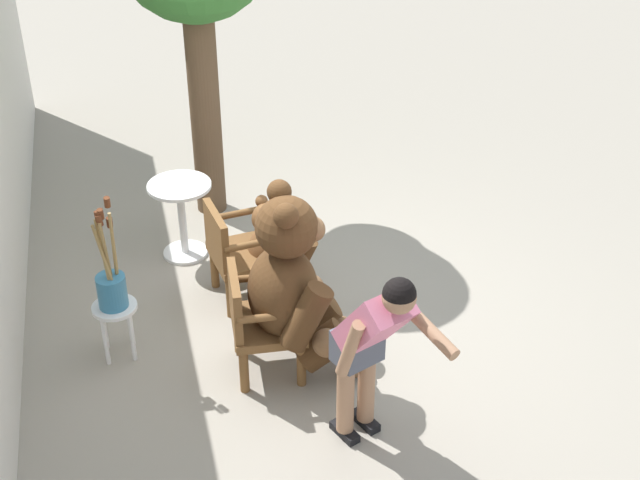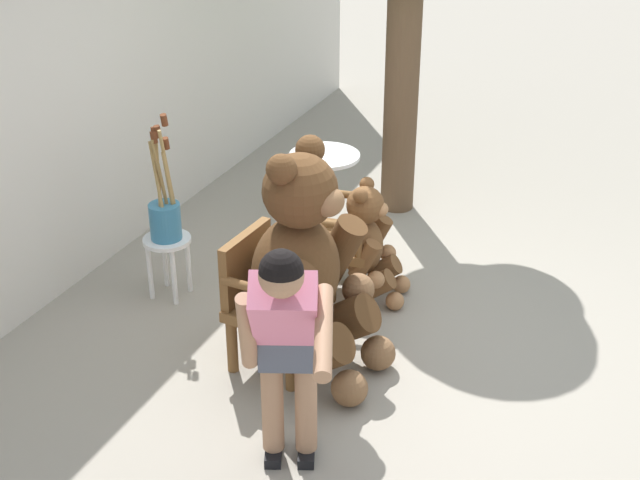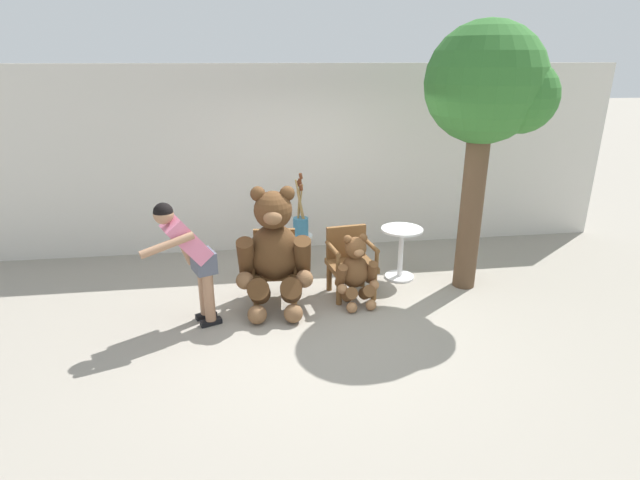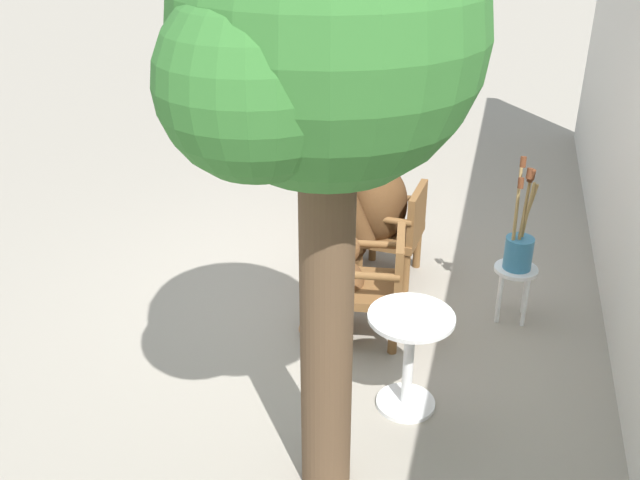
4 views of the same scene
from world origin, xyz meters
name	(u,v)px [view 4 (image 4 of 4)]	position (x,y,z in m)	size (l,w,h in m)	color
ground_plane	(321,294)	(0.00, 0.00, 0.00)	(60.00, 60.00, 0.00)	gray
wooden_chair_left	(397,229)	(-0.48, 0.56, 0.46)	(0.60, 0.56, 0.86)	brown
wooden_chair_right	(376,283)	(0.48, 0.56, 0.46)	(0.63, 0.59, 0.86)	brown
teddy_bear_large	(369,197)	(-0.49, 0.29, 0.73)	(0.90, 0.88, 1.50)	#4C3019
teddy_bear_small	(339,282)	(0.49, 0.27, 0.43)	(0.54, 0.53, 0.89)	brown
person_visitor	(358,143)	(-1.42, 0.00, 0.89)	(0.75, 0.67, 1.48)	black
white_stool	(515,279)	(-0.05, 1.58, 0.36)	(0.34, 0.34, 0.46)	white
brush_bucket	(519,245)	(-0.05, 1.58, 0.66)	(0.22, 0.22, 0.92)	teal
round_side_table	(409,350)	(1.26, 0.93, 0.45)	(0.56, 0.56, 0.72)	white
patio_tree	(317,58)	(2.09, 0.53, 2.50)	(1.48, 1.41, 3.30)	brown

